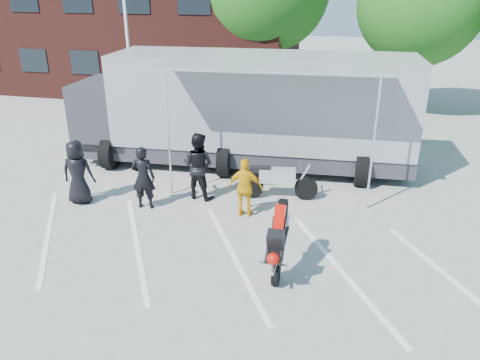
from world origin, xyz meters
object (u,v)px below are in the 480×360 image
at_px(transporter_truck, 247,165).
at_px(spectator_leather_a, 78,172).
at_px(flagpole, 130,3).
at_px(spectator_leather_c, 198,166).
at_px(spectator_hivis, 245,188).
at_px(spectator_leather_b, 143,178).
at_px(tree_mid, 421,3).
at_px(stunt_bike_rider, 280,268).
at_px(parked_motorcycle, 278,198).

bearing_deg(transporter_truck, spectator_leather_a, -137.78).
xyz_separation_m(flagpole, spectator_leather_c, (4.65, -6.10, -4.08)).
bearing_deg(spectator_hivis, spectator_leather_b, 0.24).
distance_m(tree_mid, spectator_leather_c, 13.50).
height_order(transporter_truck, spectator_leather_a, transporter_truck).
distance_m(flagpole, spectator_leather_b, 8.91).
bearing_deg(spectator_leather_b, spectator_hivis, 176.00).
bearing_deg(flagpole, tree_mid, 23.97).
xyz_separation_m(stunt_bike_rider, spectator_hivis, (-1.31, 2.29, 0.80)).
height_order(parked_motorcycle, spectator_leather_b, spectator_leather_b).
distance_m(tree_mid, spectator_leather_b, 14.96).
height_order(transporter_truck, spectator_hivis, transporter_truck).
height_order(spectator_leather_b, spectator_hivis, spectator_leather_b).
bearing_deg(tree_mid, flagpole, -156.03).
bearing_deg(spectator_hivis, parked_motorcycle, -121.99).
distance_m(spectator_leather_b, spectator_leather_c, 1.59).
height_order(tree_mid, spectator_leather_c, tree_mid).
bearing_deg(spectator_hivis, spectator_leather_a, 0.34).
bearing_deg(transporter_truck, spectator_leather_b, -120.80).
height_order(flagpole, spectator_leather_a, flagpole).
bearing_deg(stunt_bike_rider, flagpole, 128.57).
relative_size(flagpole, stunt_bike_rider, 4.45).
height_order(spectator_leather_a, spectator_leather_c, spectator_leather_c).
bearing_deg(stunt_bike_rider, spectator_leather_a, 161.01).
bearing_deg(transporter_truck, spectator_hivis, -81.35).
height_order(flagpole, spectator_leather_c, flagpole).
xyz_separation_m(tree_mid, spectator_leather_a, (-9.73, -12.22, -4.03)).
bearing_deg(spectator_leather_c, flagpole, -42.00).
distance_m(parked_motorcycle, spectator_leather_a, 5.70).
xyz_separation_m(stunt_bike_rider, spectator_leather_c, (-2.88, 3.11, 0.97)).
distance_m(tree_mid, spectator_leather_a, 16.13).
height_order(tree_mid, spectator_leather_b, tree_mid).
relative_size(flagpole, transporter_truck, 0.69).
distance_m(parked_motorcycle, stunt_bike_rider, 3.61).
height_order(spectator_leather_a, spectator_leather_b, spectator_leather_a).
relative_size(parked_motorcycle, spectator_hivis, 1.41).
xyz_separation_m(tree_mid, spectator_leather_b, (-7.83, -12.09, -4.06)).
bearing_deg(spectator_leather_c, tree_mid, -110.07).
relative_size(spectator_leather_a, spectator_leather_b, 1.03).
bearing_deg(spectator_leather_a, spectator_leather_c, -167.00).
xyz_separation_m(transporter_truck, parked_motorcycle, (1.49, -2.44, 0.00)).
xyz_separation_m(parked_motorcycle, spectator_leather_b, (-3.50, -1.45, 0.89)).
bearing_deg(transporter_truck, spectator_leather_c, -108.40).
distance_m(transporter_truck, spectator_leather_c, 3.14).
relative_size(parked_motorcycle, spectator_leather_b, 1.28).
bearing_deg(parked_motorcycle, spectator_leather_b, 103.58).
bearing_deg(parked_motorcycle, spectator_leather_c, 92.37).
xyz_separation_m(parked_motorcycle, spectator_hivis, (-0.70, -1.27, 0.80)).
distance_m(flagpole, spectator_hivis, 10.23).
bearing_deg(stunt_bike_rider, tree_mid, 74.64).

